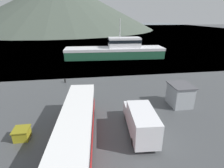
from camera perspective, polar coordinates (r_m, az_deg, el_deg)
water_surface at (r=149.93m, az=-8.39°, el=17.32°), size 240.00×240.00×0.00m
hill_backdrop at (r=158.05m, az=-16.59°, el=23.55°), size 147.87×147.87×36.47m
tour_bus at (r=14.90m, az=-11.41°, el=-13.97°), size 3.48×12.64×3.10m
delivery_van at (r=16.46m, az=9.33°, el=-11.65°), size 2.55×6.46×2.64m
fishing_boat at (r=45.73m, az=1.43°, el=10.98°), size 25.32×6.60×9.62m
storage_bin at (r=17.97m, az=-27.34°, el=-14.21°), size 1.35×1.38×1.04m
dock_kiosk at (r=22.70m, az=21.28°, el=-3.31°), size 2.54×3.00×2.68m
small_boat at (r=50.82m, az=12.17°, el=9.74°), size 4.17×5.68×0.74m
mooring_bollard at (r=29.69m, az=-15.08°, el=1.16°), size 0.28×0.28×0.68m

